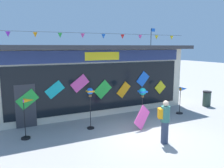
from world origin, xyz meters
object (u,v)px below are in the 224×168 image
(wind_spinner_far_left, at_px, (27,114))
(person_mid_plaza, at_px, (165,121))
(kite_shop_building, at_px, (84,75))
(display_kite_on_ground, at_px, (142,117))
(wind_spinner_left, at_px, (90,98))
(wind_spinner_center_left, at_px, (143,95))
(trash_bin, at_px, (207,99))
(wind_spinner_center_right, at_px, (182,95))

(wind_spinner_far_left, height_order, person_mid_plaza, person_mid_plaza)
(kite_shop_building, xyz_separation_m, display_kite_on_ground, (0.84, -5.32, -1.36))
(wind_spinner_left, xyz_separation_m, wind_spinner_center_left, (2.70, -0.11, -0.08))
(trash_bin, bearing_deg, kite_shop_building, 150.50)
(wind_spinner_center_left, relative_size, wind_spinner_center_right, 1.12)
(wind_spinner_center_left, relative_size, person_mid_plaza, 1.00)
(wind_spinner_left, distance_m, wind_spinner_center_right, 5.44)
(kite_shop_building, height_order, wind_spinner_center_right, kite_shop_building)
(trash_bin, height_order, display_kite_on_ground, display_kite_on_ground)
(trash_bin, relative_size, display_kite_on_ground, 0.95)
(display_kite_on_ground, bearing_deg, wind_spinner_center_right, 17.44)
(wind_spinner_far_left, relative_size, wind_spinner_center_right, 1.12)
(wind_spinner_center_left, height_order, wind_spinner_center_right, wind_spinner_center_left)
(wind_spinner_center_right, distance_m, trash_bin, 2.61)
(display_kite_on_ground, bearing_deg, trash_bin, 14.86)
(kite_shop_building, xyz_separation_m, wind_spinner_center_left, (1.45, -4.42, -0.55))
(wind_spinner_center_right, bearing_deg, person_mid_plaza, -141.57)
(wind_spinner_center_right, bearing_deg, kite_shop_building, 134.32)
(kite_shop_building, bearing_deg, wind_spinner_far_left, -132.65)
(wind_spinner_center_left, height_order, person_mid_plaza, wind_spinner_center_left)
(kite_shop_building, distance_m, wind_spinner_center_right, 6.04)
(wind_spinner_left, height_order, wind_spinner_center_right, wind_spinner_left)
(wind_spinner_center_right, height_order, person_mid_plaza, person_mid_plaza)
(wind_spinner_center_left, height_order, trash_bin, wind_spinner_center_left)
(wind_spinner_center_left, xyz_separation_m, display_kite_on_ground, (-0.61, -0.91, -0.81))
(wind_spinner_left, relative_size, wind_spinner_center_left, 1.12)
(wind_spinner_center_left, xyz_separation_m, person_mid_plaza, (-0.71, -2.58, -0.45))
(kite_shop_building, distance_m, trash_bin, 7.80)
(wind_spinner_left, xyz_separation_m, wind_spinner_center_right, (5.42, 0.03, -0.39))
(wind_spinner_far_left, height_order, wind_spinner_center_left, wind_spinner_center_left)
(wind_spinner_center_left, bearing_deg, wind_spinner_left, 177.59)
(display_kite_on_ground, bearing_deg, person_mid_plaza, -93.43)
(wind_spinner_far_left, xyz_separation_m, wind_spinner_center_left, (5.35, -0.19, 0.33))
(wind_spinner_far_left, distance_m, display_kite_on_ground, 4.89)
(trash_bin, bearing_deg, wind_spinner_left, -176.18)
(wind_spinner_left, xyz_separation_m, display_kite_on_ground, (2.09, -1.02, -0.90))
(kite_shop_building, bearing_deg, person_mid_plaza, -83.94)
(person_mid_plaza, xyz_separation_m, trash_bin, (5.93, 3.22, -0.41))
(trash_bin, xyz_separation_m, display_kite_on_ground, (-5.83, -1.55, 0.05))
(wind_spinner_center_left, bearing_deg, wind_spinner_far_left, 178.01)
(kite_shop_building, distance_m, person_mid_plaza, 7.11)
(wind_spinner_left, xyz_separation_m, trash_bin, (7.92, 0.53, -0.95))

